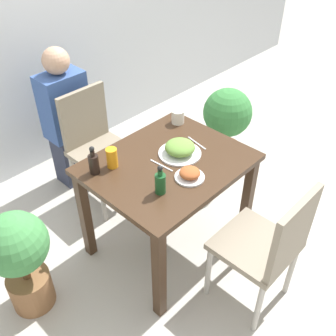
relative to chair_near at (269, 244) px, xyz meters
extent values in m
plane|color=#B7B2A8|center=(-0.05, 0.72, -0.52)|extent=(16.00, 16.00, 0.00)
cube|color=silver|center=(-0.05, 2.26, 0.78)|extent=(8.00, 0.05, 2.60)
cube|color=#3D2819|center=(-0.05, 0.72, 0.21)|extent=(0.96, 0.79, 0.04)
cube|color=#3D2819|center=(-0.48, 0.38, -0.16)|extent=(0.06, 0.06, 0.71)
cube|color=#3D2819|center=(0.38, 0.38, -0.16)|extent=(0.06, 0.06, 0.71)
cube|color=#3D2819|center=(-0.48, 1.07, -0.16)|extent=(0.06, 0.06, 0.71)
cube|color=#3D2819|center=(0.38, 1.07, -0.16)|extent=(0.06, 0.06, 0.71)
cube|color=gray|center=(0.00, 0.08, -0.07)|extent=(0.42, 0.42, 0.04)
cube|color=gray|center=(0.00, -0.11, 0.17)|extent=(0.40, 0.04, 0.44)
cylinder|color=#B7B2A8|center=(0.18, 0.26, -0.30)|extent=(0.03, 0.03, 0.43)
cylinder|color=#B7B2A8|center=(-0.18, 0.26, -0.30)|extent=(0.03, 0.03, 0.43)
cylinder|color=#B7B2A8|center=(0.18, -0.10, -0.30)|extent=(0.03, 0.03, 0.43)
cylinder|color=#B7B2A8|center=(-0.18, -0.10, -0.30)|extent=(0.03, 0.03, 0.43)
cube|color=gray|center=(-0.03, 1.42, -0.07)|extent=(0.42, 0.42, 0.04)
cube|color=gray|center=(-0.03, 1.61, 0.17)|extent=(0.40, 0.04, 0.44)
cylinder|color=#B7B2A8|center=(-0.21, 1.24, -0.30)|extent=(0.03, 0.03, 0.43)
cylinder|color=#B7B2A8|center=(0.15, 1.24, -0.30)|extent=(0.03, 0.03, 0.43)
cylinder|color=#B7B2A8|center=(-0.21, 1.60, -0.30)|extent=(0.03, 0.03, 0.43)
cylinder|color=#B7B2A8|center=(0.15, 1.60, -0.30)|extent=(0.03, 0.03, 0.43)
cylinder|color=white|center=(0.06, 0.73, 0.23)|extent=(0.27, 0.27, 0.01)
ellipsoid|color=olive|center=(0.06, 0.73, 0.28)|extent=(0.19, 0.19, 0.08)
cylinder|color=white|center=(-0.08, 0.52, 0.23)|extent=(0.18, 0.18, 0.01)
ellipsoid|color=#A35128|center=(-0.08, 0.52, 0.27)|extent=(0.12, 0.12, 0.05)
cylinder|color=silver|center=(0.33, 0.99, 0.27)|extent=(0.09, 0.09, 0.09)
cylinder|color=orange|center=(-0.31, 0.93, 0.29)|extent=(0.07, 0.07, 0.13)
cylinder|color=#194C23|center=(-0.28, 0.56, 0.29)|extent=(0.06, 0.06, 0.12)
cylinder|color=#194C23|center=(-0.28, 0.56, 0.36)|extent=(0.03, 0.03, 0.03)
sphere|color=black|center=(-0.28, 0.56, 0.40)|extent=(0.03, 0.03, 0.03)
cylinder|color=black|center=(-0.42, 0.96, 0.29)|extent=(0.06, 0.06, 0.12)
cylinder|color=black|center=(-0.42, 0.96, 0.36)|extent=(0.03, 0.03, 0.03)
sphere|color=black|center=(-0.42, 0.96, 0.40)|extent=(0.03, 0.03, 0.03)
cube|color=silver|center=(-0.11, 0.73, 0.23)|extent=(0.02, 0.17, 0.00)
cube|color=silver|center=(0.22, 0.73, 0.23)|extent=(0.04, 0.17, 0.00)
cylinder|color=brown|center=(-0.97, 1.00, -0.40)|extent=(0.26, 0.26, 0.24)
cylinder|color=brown|center=(-0.97, 1.00, -0.22)|extent=(0.05, 0.05, 0.11)
sphere|color=#428947|center=(-0.97, 1.00, 0.02)|extent=(0.37, 0.37, 0.37)
cylinder|color=brown|center=(0.87, 0.95, -0.37)|extent=(0.28, 0.28, 0.30)
cylinder|color=brown|center=(0.87, 0.95, -0.16)|extent=(0.05, 0.05, 0.12)
sphere|color=#387F3D|center=(0.87, 0.95, 0.10)|extent=(0.39, 0.39, 0.39)
cube|color=#2D3347|center=(-0.05, 1.83, -0.29)|extent=(0.28, 0.20, 0.45)
cube|color=#385699|center=(-0.05, 1.83, 0.19)|extent=(0.34, 0.22, 0.52)
sphere|color=tan|center=(-0.05, 1.83, 0.55)|extent=(0.20, 0.20, 0.20)
camera|label=1|loc=(-1.44, -0.60, 1.67)|focal=42.00mm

